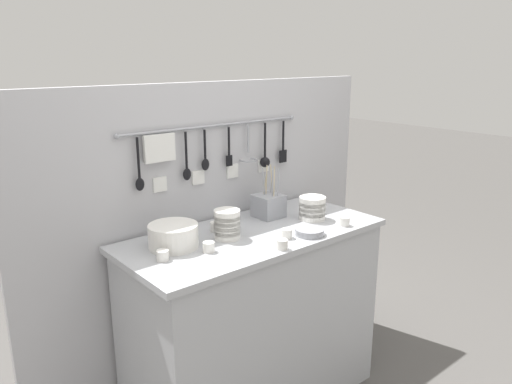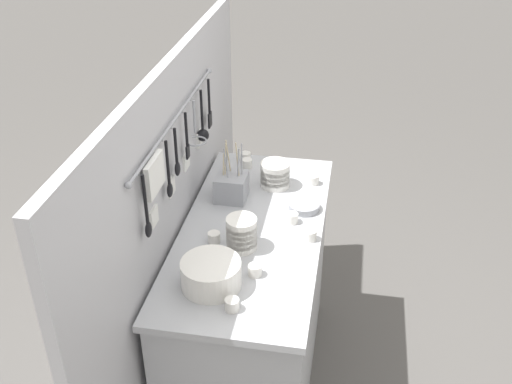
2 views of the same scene
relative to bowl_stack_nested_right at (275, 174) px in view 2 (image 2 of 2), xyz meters
The scene contains 16 objects.
ground_plane 1.06m from the bowl_stack_nested_right, behind, with size 20.00×20.00×0.00m, color #514F4C.
counter 0.64m from the bowl_stack_nested_right, behind, with size 1.29×0.59×0.94m.
back_wall 0.54m from the bowl_stack_nested_right, 134.16° to the left, with size 2.09×0.11×1.63m.
bowl_stack_nested_right is the anchor object (origin of this frame).
bowl_stack_short_front 0.51m from the bowl_stack_nested_right, behind, with size 0.12×0.12×0.14m.
plate_stack 0.76m from the bowl_stack_nested_right, behind, with size 0.22×0.22×0.10m.
steel_mixing_bowl 0.24m from the bowl_stack_nested_right, 138.95° to the right, with size 0.14×0.14×0.03m.
cutlery_caddy 0.23m from the bowl_stack_nested_right, 129.20° to the left, with size 0.14×0.14×0.27m.
cup_back_right 0.23m from the bowl_stack_nested_right, 47.06° to the left, with size 0.05×0.05×0.04m.
cup_front_right 0.29m from the bowl_stack_nested_right, 39.49° to the left, with size 0.05×0.05×0.04m.
cup_beside_plates 0.32m from the bowl_stack_nested_right, 158.15° to the right, with size 0.05×0.05×0.04m.
cup_mid_row 0.87m from the bowl_stack_nested_right, behind, with size 0.05×0.05×0.04m.
cup_back_left 0.45m from the bowl_stack_nested_right, 153.01° to the right, with size 0.05×0.05×0.04m.
cup_edge_far 0.67m from the bowl_stack_nested_right, behind, with size 0.05×0.05×0.04m.
cup_centre 0.52m from the bowl_stack_nested_right, 160.12° to the left, with size 0.05×0.05×0.04m.
cup_by_caddy 0.19m from the bowl_stack_nested_right, 74.43° to the right, with size 0.05×0.05×0.04m.
Camera 2 is at (-2.04, -0.37, 2.36)m, focal length 42.00 mm.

